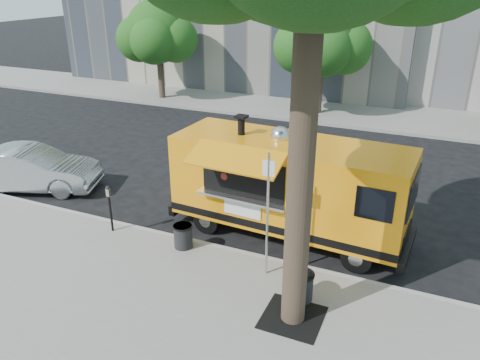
# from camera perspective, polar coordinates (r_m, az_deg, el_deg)

# --- Properties ---
(ground) EXTENTS (120.00, 120.00, 0.00)m
(ground) POSITION_cam_1_polar(r_m,az_deg,el_deg) (12.98, -0.86, -6.64)
(ground) COLOR black
(ground) RESTS_ON ground
(sidewalk) EXTENTS (60.00, 6.00, 0.15)m
(sidewalk) POSITION_cam_1_polar(r_m,az_deg,el_deg) (10.09, -10.68, -16.71)
(sidewalk) COLOR gray
(sidewalk) RESTS_ON ground
(curb) EXTENTS (60.00, 0.14, 0.16)m
(curb) POSITION_cam_1_polar(r_m,az_deg,el_deg) (12.22, -2.68, -8.35)
(curb) COLOR #999993
(curb) RESTS_ON ground
(far_sidewalk) EXTENTS (60.00, 5.00, 0.15)m
(far_sidewalk) POSITION_cam_1_polar(r_m,az_deg,el_deg) (25.00, 12.11, 8.11)
(far_sidewalk) COLOR gray
(far_sidewalk) RESTS_ON ground
(tree_well) EXTENTS (1.20, 1.20, 0.02)m
(tree_well) POSITION_cam_1_polar(r_m,az_deg,el_deg) (9.99, 6.42, -16.31)
(tree_well) COLOR black
(tree_well) RESTS_ON sidewalk
(far_tree_a) EXTENTS (3.42, 3.42, 5.36)m
(far_tree_a) POSITION_cam_1_polar(r_m,az_deg,el_deg) (26.99, -9.96, 17.41)
(far_tree_a) COLOR #33261C
(far_tree_a) RESTS_ON far_sidewalk
(far_tree_b) EXTENTS (3.60, 3.60, 5.50)m
(far_tree_b) POSITION_cam_1_polar(r_m,az_deg,el_deg) (23.74, 10.02, 16.73)
(far_tree_b) COLOR #33261C
(far_tree_b) RESTS_ON far_sidewalk
(sign_post) EXTENTS (0.28, 0.06, 3.00)m
(sign_post) POSITION_cam_1_polar(r_m,az_deg,el_deg) (10.32, 3.39, -3.48)
(sign_post) COLOR silver
(sign_post) RESTS_ON sidewalk
(parking_meter) EXTENTS (0.11, 0.11, 1.33)m
(parking_meter) POSITION_cam_1_polar(r_m,az_deg,el_deg) (12.95, -15.62, -2.74)
(parking_meter) COLOR black
(parking_meter) RESTS_ON sidewalk
(food_truck) EXTENTS (6.56, 3.15, 3.17)m
(food_truck) POSITION_cam_1_polar(r_m,az_deg,el_deg) (12.35, 5.82, -0.63)
(food_truck) COLOR orange
(food_truck) RESTS_ON ground
(sedan) EXTENTS (4.62, 2.88, 1.44)m
(sedan) POSITION_cam_1_polar(r_m,az_deg,el_deg) (16.83, -24.10, 1.23)
(sedan) COLOR #ADB0B4
(sedan) RESTS_ON ground
(trash_bin_left) EXTENTS (0.52, 0.52, 0.62)m
(trash_bin_left) POSITION_cam_1_polar(r_m,az_deg,el_deg) (12.07, -6.95, -6.71)
(trash_bin_left) COLOR black
(trash_bin_left) RESTS_ON sidewalk
(trash_bin_right) EXTENTS (0.55, 0.55, 0.66)m
(trash_bin_right) POSITION_cam_1_polar(r_m,az_deg,el_deg) (10.27, 7.47, -12.64)
(trash_bin_right) COLOR black
(trash_bin_right) RESTS_ON sidewalk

